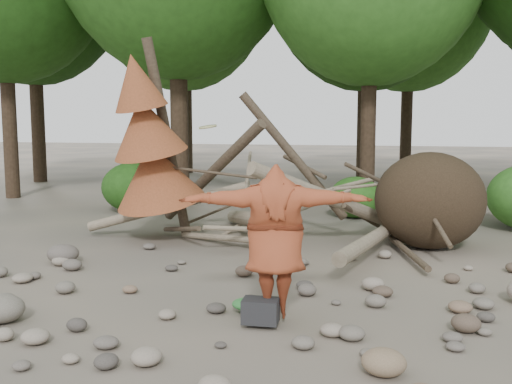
# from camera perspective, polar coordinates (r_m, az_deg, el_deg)

# --- Properties ---
(ground) EXTENTS (120.00, 120.00, 0.00)m
(ground) POSITION_cam_1_polar(r_m,az_deg,el_deg) (8.37, -0.71, -10.83)
(ground) COLOR #514C44
(ground) RESTS_ON ground
(deadfall_pile) EXTENTS (8.55, 5.24, 3.30)m
(deadfall_pile) POSITION_cam_1_polar(r_m,az_deg,el_deg) (12.02, 14.20, -0.96)
(deadfall_pile) COLOR #332619
(deadfall_pile) RESTS_ON ground
(dead_conifer) EXTENTS (2.06, 2.16, 4.35)m
(dead_conifer) POSITION_cam_1_polar(r_m,az_deg,el_deg) (12.25, -10.56, 4.73)
(dead_conifer) COLOR #4C3F30
(dead_conifer) RESTS_ON ground
(bush_left) EXTENTS (1.80, 1.80, 1.44)m
(bush_left) POSITION_cam_1_polar(r_m,az_deg,el_deg) (16.83, -12.17, 0.49)
(bush_left) COLOR #225015
(bush_left) RESTS_ON ground
(bush_mid) EXTENTS (1.40, 1.40, 1.12)m
(bush_mid) POSITION_cam_1_polar(r_m,az_deg,el_deg) (15.66, 9.90, -0.52)
(bush_mid) COLOR #2D661D
(bush_mid) RESTS_ON ground
(frisbee_thrower) EXTENTS (2.50, 1.23, 2.46)m
(frisbee_thrower) POSITION_cam_1_polar(r_m,az_deg,el_deg) (7.26, 1.93, -4.91)
(frisbee_thrower) COLOR brown
(frisbee_thrower) RESTS_ON ground
(backpack) EXTENTS (0.47, 0.33, 0.30)m
(backpack) POSITION_cam_1_polar(r_m,az_deg,el_deg) (7.31, 0.45, -12.24)
(backpack) COLOR black
(backpack) RESTS_ON ground
(cloth_green) EXTENTS (0.42, 0.35, 0.16)m
(cloth_green) POSITION_cam_1_polar(r_m,az_deg,el_deg) (7.82, -0.86, -11.51)
(cloth_green) COLOR #2B6B30
(cloth_green) RESTS_ON ground
(cloth_orange) EXTENTS (0.35, 0.29, 0.13)m
(cloth_orange) POSITION_cam_1_polar(r_m,az_deg,el_deg) (7.98, 1.06, -11.25)
(cloth_orange) COLOR #B94D1F
(cloth_orange) RESTS_ON ground
(boulder_front_left) EXTENTS (0.59, 0.53, 0.36)m
(boulder_front_left) POSITION_cam_1_polar(r_m,az_deg,el_deg) (8.16, -24.08, -10.60)
(boulder_front_left) COLOR slate
(boulder_front_left) RESTS_ON ground
(boulder_front_right) EXTENTS (0.46, 0.41, 0.28)m
(boulder_front_right) POSITION_cam_1_polar(r_m,az_deg,el_deg) (6.17, 12.66, -16.27)
(boulder_front_right) COLOR #806950
(boulder_front_right) RESTS_ON ground
(boulder_mid_left) EXTENTS (0.59, 0.53, 0.35)m
(boulder_mid_left) POSITION_cam_1_polar(r_m,az_deg,el_deg) (11.06, -18.73, -5.87)
(boulder_mid_left) COLOR #5E564F
(boulder_mid_left) RESTS_ON ground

